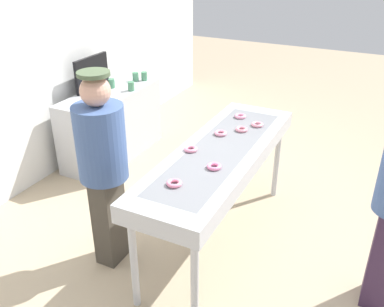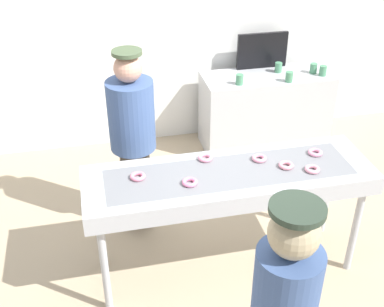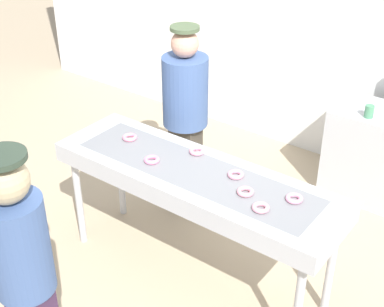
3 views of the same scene
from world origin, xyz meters
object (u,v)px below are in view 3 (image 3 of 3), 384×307
at_px(strawberry_donut_2, 294,198).
at_px(strawberry_donut_6, 152,160).
at_px(strawberry_donut_0, 197,151).
at_px(strawberry_donut_1, 245,192).
at_px(worker_baker, 185,107).
at_px(paper_cup_4, 369,111).
at_px(strawberry_donut_5, 130,137).
at_px(strawberry_donut_4, 236,175).
at_px(strawberry_donut_3, 261,208).
at_px(fryer_conveyor, 195,181).
at_px(customer_waiting, 24,271).

relative_size(strawberry_donut_2, strawberry_donut_6, 1.00).
bearing_deg(strawberry_donut_0, strawberry_donut_2, -7.45).
xyz_separation_m(strawberry_donut_1, worker_baker, (-1.05, 0.74, 0.01)).
bearing_deg(paper_cup_4, strawberry_donut_5, -128.15).
distance_m(strawberry_donut_2, strawberry_donut_5, 1.37).
xyz_separation_m(strawberry_donut_4, strawberry_donut_6, (-0.58, -0.19, 0.00)).
bearing_deg(strawberry_donut_3, strawberry_donut_5, 171.56).
height_order(strawberry_donut_3, strawberry_donut_4, same).
distance_m(strawberry_donut_0, strawberry_donut_2, 0.85).
bearing_deg(strawberry_donut_5, fryer_conveyor, -5.87).
bearing_deg(fryer_conveyor, worker_baker, 131.23).
relative_size(fryer_conveyor, strawberry_donut_3, 19.22).
height_order(fryer_conveyor, strawberry_donut_4, strawberry_donut_4).
height_order(strawberry_donut_3, customer_waiting, customer_waiting).
distance_m(worker_baker, customer_waiting, 2.12).
bearing_deg(worker_baker, strawberry_donut_3, 136.39).
xyz_separation_m(fryer_conveyor, worker_baker, (-0.62, 0.71, 0.11)).
relative_size(fryer_conveyor, strawberry_donut_2, 19.22).
xyz_separation_m(fryer_conveyor, strawberry_donut_4, (0.26, 0.11, 0.09)).
distance_m(strawberry_donut_3, customer_waiting, 1.43).
xyz_separation_m(strawberry_donut_0, strawberry_donut_1, (0.56, -0.23, 0.00)).
bearing_deg(paper_cup_4, strawberry_donut_1, -95.84).
bearing_deg(strawberry_donut_4, strawberry_donut_6, -161.71).
height_order(strawberry_donut_0, strawberry_donut_2, same).
distance_m(strawberry_donut_4, strawberry_donut_5, 0.93).
distance_m(strawberry_donut_0, strawberry_donut_1, 0.60).
bearing_deg(customer_waiting, worker_baker, 120.06).
height_order(strawberry_donut_2, customer_waiting, customer_waiting).
bearing_deg(worker_baker, paper_cup_4, -151.06).
bearing_deg(fryer_conveyor, paper_cup_4, 70.33).
bearing_deg(paper_cup_4, fryer_conveyor, -109.67).
height_order(strawberry_donut_3, strawberry_donut_6, same).
distance_m(strawberry_donut_0, strawberry_donut_3, 0.79).
xyz_separation_m(strawberry_donut_1, strawberry_donut_5, (-1.09, 0.10, 0.00)).
height_order(strawberry_donut_3, paper_cup_4, strawberry_donut_3).
relative_size(strawberry_donut_0, strawberry_donut_5, 1.00).
bearing_deg(paper_cup_4, strawberry_donut_3, -90.21).
xyz_separation_m(strawberry_donut_5, paper_cup_4, (1.26, 1.60, -0.04)).
height_order(strawberry_donut_4, customer_waiting, customer_waiting).
distance_m(strawberry_donut_1, strawberry_donut_6, 0.74).
bearing_deg(strawberry_donut_6, strawberry_donut_3, -2.18).
bearing_deg(strawberry_donut_0, strawberry_donut_6, -122.63).
bearing_deg(strawberry_donut_2, fryer_conveyor, -172.50).
height_order(fryer_conveyor, strawberry_donut_1, strawberry_donut_1).
xyz_separation_m(strawberry_donut_6, paper_cup_4, (0.91, 1.75, -0.04)).
relative_size(strawberry_donut_0, worker_baker, 0.07).
distance_m(strawberry_donut_1, worker_baker, 1.28).
bearing_deg(strawberry_donut_2, strawberry_donut_5, -178.93).
height_order(strawberry_donut_2, strawberry_donut_5, same).
bearing_deg(strawberry_donut_3, strawberry_donut_4, 145.42).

